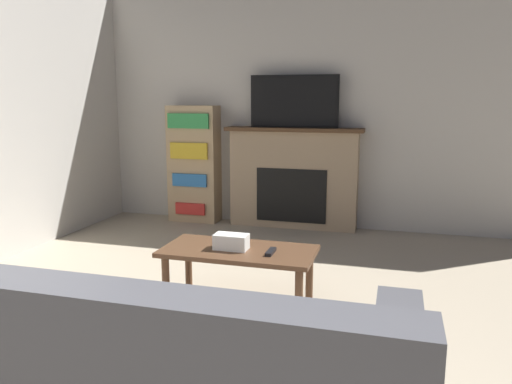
{
  "coord_description": "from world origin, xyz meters",
  "views": [
    {
      "loc": [
        0.91,
        -0.82,
        1.38
      ],
      "look_at": [
        -0.09,
        2.66,
        0.7
      ],
      "focal_mm": 35.0,
      "sensor_mm": 36.0,
      "label": 1
    }
  ],
  "objects_px": {
    "tv": "(294,101)",
    "fireplace": "(293,178)",
    "bookshelf": "(194,164)",
    "coffee_table": "(239,257)"
  },
  "relations": [
    {
      "from": "tv",
      "to": "coffee_table",
      "type": "relative_size",
      "value": 0.93
    },
    {
      "from": "fireplace",
      "to": "tv",
      "type": "xyz_separation_m",
      "value": [
        0.0,
        -0.02,
        0.81
      ]
    },
    {
      "from": "tv",
      "to": "bookshelf",
      "type": "bearing_deg",
      "value": -179.85
    },
    {
      "from": "fireplace",
      "to": "coffee_table",
      "type": "relative_size",
      "value": 1.47
    },
    {
      "from": "bookshelf",
      "to": "coffee_table",
      "type": "bearing_deg",
      "value": -60.62
    },
    {
      "from": "coffee_table",
      "to": "bookshelf",
      "type": "xyz_separation_m",
      "value": [
        -1.24,
        2.21,
        0.3
      ]
    },
    {
      "from": "tv",
      "to": "fireplace",
      "type": "bearing_deg",
      "value": 90.0
    },
    {
      "from": "fireplace",
      "to": "coffee_table",
      "type": "height_order",
      "value": "fireplace"
    },
    {
      "from": "coffee_table",
      "to": "tv",
      "type": "bearing_deg",
      "value": 92.59
    },
    {
      "from": "tv",
      "to": "coffee_table",
      "type": "height_order",
      "value": "tv"
    }
  ]
}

